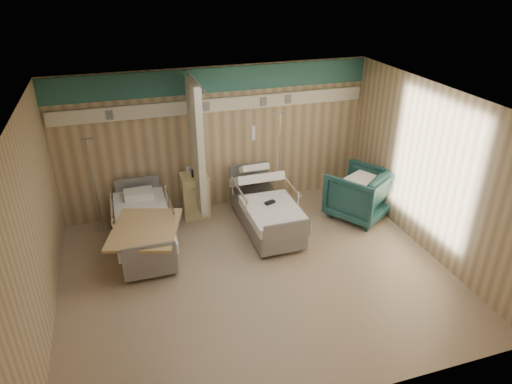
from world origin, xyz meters
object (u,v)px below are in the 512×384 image
bedside_cabinet (195,195)px  bed_left (145,232)px  iv_stand_right (278,189)px  visitor_armchair (359,194)px  bed_right (266,213)px  iv_stand_left (99,211)px

bedside_cabinet → bed_left: bearing=-139.4°
iv_stand_right → visitor_armchair: bearing=-31.1°
bed_right → bedside_cabinet: bedside_cabinet is taller
bed_left → iv_stand_left: 1.16m
bed_right → visitor_armchair: bearing=-2.7°
visitor_armchair → iv_stand_right: iv_stand_right is taller
iv_stand_right → iv_stand_left: size_ratio=1.10×
bed_right → iv_stand_left: 3.06m
visitor_armchair → iv_stand_left: 4.88m
visitor_armchair → iv_stand_left: (-4.78, 0.99, -0.11)m
bed_left → visitor_armchair: bearing=-1.2°
bed_right → bedside_cabinet: bearing=142.0°
visitor_armchair → bed_right: bearing=-36.1°
bed_right → iv_stand_right: iv_stand_right is taller
bed_left → bedside_cabinet: bedside_cabinet is taller
iv_stand_left → bed_left: bearing=-51.3°
visitor_armchair → iv_stand_right: (-1.35, 0.82, -0.07)m
bed_right → iv_stand_right: size_ratio=1.09×
bedside_cabinet → iv_stand_left: 1.78m
iv_stand_right → iv_stand_left: bearing=177.0°
bed_left → iv_stand_right: size_ratio=1.09×
iv_stand_right → iv_stand_left: (-3.43, 0.18, -0.04)m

